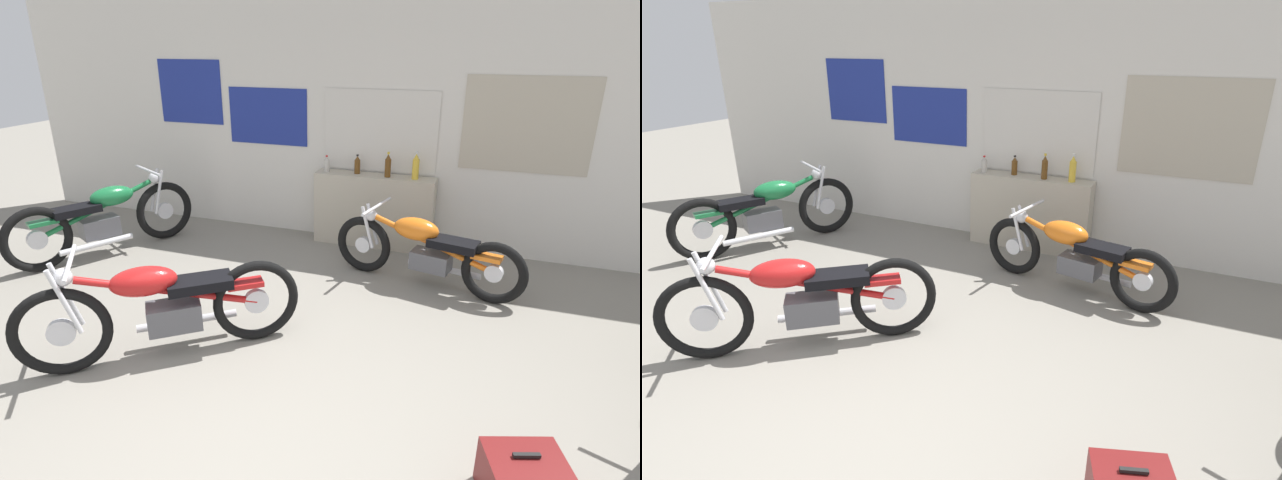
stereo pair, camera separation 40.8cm
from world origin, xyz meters
The scene contains 11 objects.
ground_plane centered at (0.00, 0.00, 0.00)m, with size 24.00×24.00×0.00m, color gray.
wall_back centered at (0.00, 3.71, 1.40)m, with size 10.00×0.07×2.80m.
sill_counter centered at (-0.09, 3.53, 0.43)m, with size 1.40×0.28×0.86m.
bottle_leftmost centered at (-0.67, 3.51, 0.94)m, with size 0.07×0.07×0.19m.
bottle_left_center centered at (-0.31, 3.55, 0.96)m, with size 0.07×0.07×0.22m.
bottle_center centered at (0.06, 3.51, 0.98)m, with size 0.07×0.07×0.29m.
bottle_right_center centered at (0.37, 3.52, 1.00)m, with size 0.08×0.08×0.31m.
motorcycle_orange centered at (0.65, 2.64, 0.38)m, with size 1.93×0.67×0.76m.
motorcycle_green centered at (-2.90, 2.26, 0.43)m, with size 1.11×1.94×0.90m.
motorcycle_red centered at (-1.04, 0.78, 0.43)m, with size 1.71×1.39×0.89m.
hard_case_darkred centered at (1.53, 0.27, 0.15)m, with size 0.48×0.42×0.32m.
Camera 1 is at (1.18, -1.95, 2.30)m, focal length 28.00 mm.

